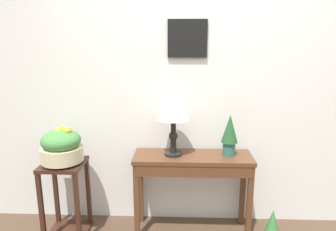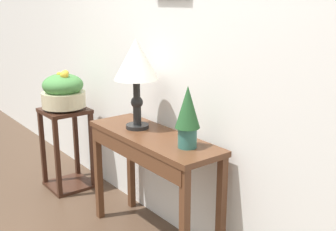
{
  "view_description": "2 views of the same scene",
  "coord_description": "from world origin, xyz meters",
  "px_view_note": "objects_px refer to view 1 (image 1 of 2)",
  "views": [
    {
      "loc": [
        -0.17,
        -1.24,
        1.7
      ],
      "look_at": [
        -0.26,
        1.34,
        1.08
      ],
      "focal_mm": 32.09,
      "sensor_mm": 36.0,
      "label": 1
    },
    {
      "loc": [
        1.98,
        -0.19,
        1.56
      ],
      "look_at": [
        0.14,
        1.23,
        0.91
      ],
      "focal_mm": 44.17,
      "sensor_mm": 36.0,
      "label": 2
    }
  ],
  "objects_px": {
    "planter_bowl_wide": "(62,146)",
    "console_table": "(193,170)",
    "potted_plant_floor": "(272,225)",
    "pedestal_stand_left": "(66,199)",
    "table_lamp": "(173,107)",
    "potted_plant_on_console": "(230,133)"
  },
  "relations": [
    {
      "from": "potted_plant_on_console",
      "to": "pedestal_stand_left",
      "type": "distance_m",
      "value": 1.57
    },
    {
      "from": "pedestal_stand_left",
      "to": "table_lamp",
      "type": "bearing_deg",
      "value": 5.43
    },
    {
      "from": "table_lamp",
      "to": "potted_plant_floor",
      "type": "relative_size",
      "value": 1.75
    },
    {
      "from": "potted_plant_on_console",
      "to": "planter_bowl_wide",
      "type": "distance_m",
      "value": 1.45
    },
    {
      "from": "potted_plant_floor",
      "to": "planter_bowl_wide",
      "type": "bearing_deg",
      "value": 177.39
    },
    {
      "from": "table_lamp",
      "to": "potted_plant_on_console",
      "type": "xyz_separation_m",
      "value": [
        0.49,
        0.02,
        -0.23
      ]
    },
    {
      "from": "potted_plant_floor",
      "to": "table_lamp",
      "type": "bearing_deg",
      "value": 168.56
    },
    {
      "from": "console_table",
      "to": "planter_bowl_wide",
      "type": "xyz_separation_m",
      "value": [
        -1.13,
        -0.07,
        0.23
      ]
    },
    {
      "from": "table_lamp",
      "to": "potted_plant_on_console",
      "type": "height_order",
      "value": "table_lamp"
    },
    {
      "from": "potted_plant_floor",
      "to": "potted_plant_on_console",
      "type": "bearing_deg",
      "value": 152.52
    },
    {
      "from": "pedestal_stand_left",
      "to": "potted_plant_floor",
      "type": "relative_size",
      "value": 2.08
    },
    {
      "from": "table_lamp",
      "to": "pedestal_stand_left",
      "type": "relative_size",
      "value": 0.84
    },
    {
      "from": "table_lamp",
      "to": "pedestal_stand_left",
      "type": "xyz_separation_m",
      "value": [
        -0.95,
        -0.09,
        -0.83
      ]
    },
    {
      "from": "pedestal_stand_left",
      "to": "potted_plant_floor",
      "type": "bearing_deg",
      "value": -2.61
    },
    {
      "from": "planter_bowl_wide",
      "to": "console_table",
      "type": "bearing_deg",
      "value": 3.54
    },
    {
      "from": "potted_plant_floor",
      "to": "console_table",
      "type": "bearing_deg",
      "value": 167.44
    },
    {
      "from": "console_table",
      "to": "pedestal_stand_left",
      "type": "xyz_separation_m",
      "value": [
        -1.13,
        -0.07,
        -0.27
      ]
    },
    {
      "from": "console_table",
      "to": "potted_plant_on_console",
      "type": "distance_m",
      "value": 0.46
    },
    {
      "from": "pedestal_stand_left",
      "to": "planter_bowl_wide",
      "type": "xyz_separation_m",
      "value": [
        0.0,
        0.0,
        0.5
      ]
    },
    {
      "from": "potted_plant_on_console",
      "to": "pedestal_stand_left",
      "type": "xyz_separation_m",
      "value": [
        -1.44,
        -0.11,
        -0.6
      ]
    },
    {
      "from": "potted_plant_floor",
      "to": "pedestal_stand_left",
      "type": "bearing_deg",
      "value": 177.39
    },
    {
      "from": "table_lamp",
      "to": "console_table",
      "type": "bearing_deg",
      "value": -6.92
    }
  ]
}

